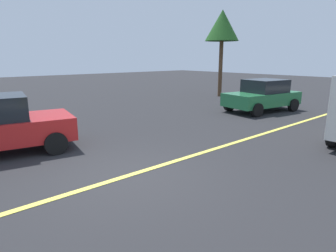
% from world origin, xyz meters
% --- Properties ---
extents(ground_plane, '(80.00, 80.00, 0.00)m').
position_xyz_m(ground_plane, '(0.00, 0.00, 0.00)').
color(ground_plane, '#262628').
extents(lane_marking_centre, '(28.00, 0.16, 0.01)m').
position_xyz_m(lane_marking_centre, '(3.00, 0.00, 0.01)').
color(lane_marking_centre, '#E0D14C').
extents(car_green_behind_van, '(4.19, 2.52, 1.60)m').
position_xyz_m(car_green_behind_van, '(9.90, 2.57, 0.80)').
color(car_green_behind_van, '#236B3D').
rests_on(car_green_behind_van, ground_plane).
extents(tree_left_verge, '(2.27, 2.27, 5.80)m').
position_xyz_m(tree_left_verge, '(12.84, 7.75, 4.71)').
color(tree_left_verge, '#513823').
rests_on(tree_left_verge, ground_plane).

